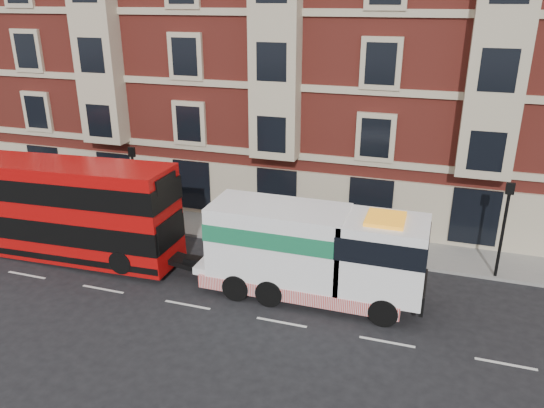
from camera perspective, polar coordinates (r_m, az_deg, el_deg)
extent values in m
plane|color=black|center=(22.16, -9.07, -10.67)|extent=(120.00, 120.00, 0.00)
cube|color=slate|center=(28.18, -2.25, -2.93)|extent=(90.00, 3.00, 0.15)
cube|color=maroon|center=(32.79, 3.10, 16.68)|extent=(45.00, 12.00, 18.00)
cylinder|color=black|center=(28.87, -14.47, 1.43)|extent=(0.14, 0.14, 4.00)
cube|color=black|center=(28.25, -14.86, 5.44)|extent=(0.35, 0.15, 0.50)
cylinder|color=black|center=(24.84, 23.52, -3.03)|extent=(0.14, 0.14, 4.00)
cube|color=black|center=(24.11, 24.24, 1.53)|extent=(0.35, 0.15, 0.50)
cube|color=#B90A0A|center=(26.72, -21.90, -0.48)|extent=(11.53, 2.57, 4.53)
cube|color=black|center=(26.96, -21.70, -1.80)|extent=(11.57, 2.63, 1.08)
cube|color=black|center=(26.33, -22.25, 1.91)|extent=(11.57, 2.63, 1.03)
cylinder|color=black|center=(30.70, -25.73, -2.12)|extent=(1.07, 0.33, 1.07)
cylinder|color=black|center=(24.26, -15.90, -6.00)|extent=(1.07, 0.33, 1.07)
cylinder|color=black|center=(26.00, -13.12, -3.82)|extent=(1.07, 0.33, 1.07)
cube|color=white|center=(22.09, 3.78, -7.60)|extent=(9.26, 2.37, 0.31)
cube|color=white|center=(21.03, 11.79, -5.49)|extent=(3.29, 2.57, 2.98)
cube|color=white|center=(21.75, 0.71, -3.93)|extent=(5.56, 2.57, 2.98)
cube|color=#187047|center=(21.53, 0.71, -2.69)|extent=(5.61, 2.61, 0.72)
cube|color=red|center=(22.31, 3.24, -8.34)|extent=(8.23, 2.63, 0.57)
cylinder|color=black|center=(20.85, 11.88, -11.28)|extent=(1.13, 0.36, 1.13)
cylinder|color=black|center=(22.85, 12.60, -8.24)|extent=(1.13, 0.36, 1.13)
cylinder|color=black|center=(21.62, -0.25, -9.50)|extent=(1.13, 0.41, 1.13)
cylinder|color=black|center=(23.55, 1.54, -6.74)|extent=(1.13, 0.41, 1.13)
cylinder|color=black|center=(22.05, -3.85, -8.88)|extent=(1.13, 0.41, 1.13)
cylinder|color=black|center=(23.95, -1.78, -6.24)|extent=(1.13, 0.41, 1.13)
imported|color=#1A2734|center=(34.28, -26.24, 0.93)|extent=(0.70, 0.57, 1.65)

